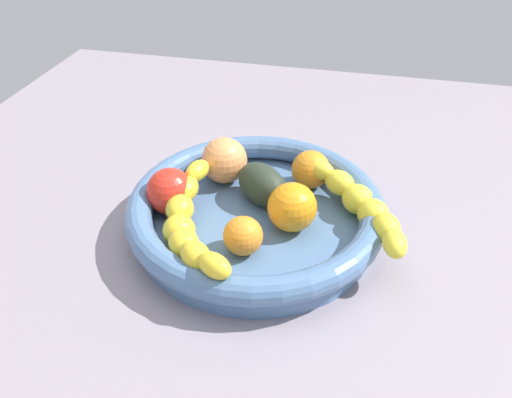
{
  "coord_description": "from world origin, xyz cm",
  "views": [
    {
      "loc": [
        52.82,
        12.12,
        48.14
      ],
      "look_at": [
        0.0,
        0.0,
        8.19
      ],
      "focal_mm": 35.16,
      "sensor_mm": 36.0,
      "label": 1
    }
  ],
  "objects": [
    {
      "name": "peach_blush",
      "position": [
        -7.8,
        -6.62,
        8.63
      ],
      "size": [
        6.87,
        6.87,
        6.87
      ],
      "primitive_type": "sphere",
      "color": "#F59756",
      "rests_on": "fruit_bowl"
    },
    {
      "name": "avocado_dark",
      "position": [
        -3.92,
        -0.39,
        7.91
      ],
      "size": [
        9.66,
        10.08,
        5.85
      ],
      "primitive_type": "ellipsoid",
      "rotation": [
        0.0,
        0.0,
        4.02
      ],
      "color": "#283426",
      "rests_on": "fruit_bowl"
    },
    {
      "name": "banana_draped_left",
      "position": [
        7.12,
        -7.19,
        8.44
      ],
      "size": [
        22.36,
        12.9,
        5.91
      ],
      "color": "yellow",
      "rests_on": "fruit_bowl"
    },
    {
      "name": "tomato_red",
      "position": [
        1.29,
        -11.71,
        8.47
      ],
      "size": [
        6.54,
        6.54,
        6.54
      ],
      "primitive_type": "sphere",
      "color": "red",
      "rests_on": "fruit_bowl"
    },
    {
      "name": "orange_mid_right",
      "position": [
        7.19,
        -0.17,
        7.7
      ],
      "size": [
        5.0,
        5.0,
        5.0
      ],
      "primitive_type": "sphere",
      "color": "orange",
      "rests_on": "fruit_bowl"
    },
    {
      "name": "orange_mid_left",
      "position": [
        -9.12,
        6.13,
        8.03
      ],
      "size": [
        5.67,
        5.67,
        5.67
      ],
      "primitive_type": "sphere",
      "color": "orange",
      "rests_on": "fruit_bowl"
    },
    {
      "name": "orange_front",
      "position": [
        1.06,
        5.09,
        8.48
      ],
      "size": [
        6.57,
        6.57,
        6.57
      ],
      "primitive_type": "sphere",
      "color": "orange",
      "rests_on": "fruit_bowl"
    },
    {
      "name": "banana_draped_right",
      "position": [
        -1.83,
        13.91,
        8.22
      ],
      "size": [
        18.75,
        15.1,
        4.77
      ],
      "color": "yellow",
      "rests_on": "fruit_bowl"
    },
    {
      "name": "kitchen_counter",
      "position": [
        0.0,
        0.0,
        1.5
      ],
      "size": [
        120.0,
        120.0,
        3.0
      ],
      "primitive_type": "cube",
      "color": "gray",
      "rests_on": "ground"
    },
    {
      "name": "fruit_bowl",
      "position": [
        0.0,
        0.0,
        6.0
      ],
      "size": [
        35.16,
        35.16,
        5.81
      ],
      "color": "#4E719E",
      "rests_on": "kitchen_counter"
    }
  ]
}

